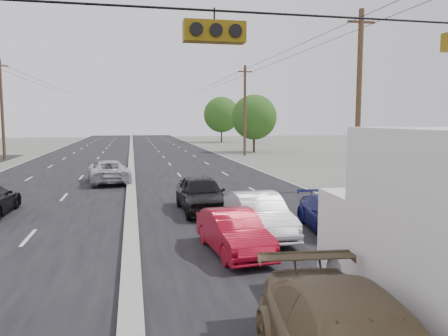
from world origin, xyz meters
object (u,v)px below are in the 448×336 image
at_px(red_sedan, 233,233).
at_px(oncoming_far, 108,172).
at_px(tree_right_mid, 254,117).
at_px(queue_car_b, 258,215).
at_px(utility_pole_left_c, 2,109).
at_px(queue_car_d, 331,215).
at_px(utility_pole_right_c, 245,110).
at_px(queue_car_a, 201,194).
at_px(utility_pole_right_b, 359,100).
at_px(tree_right_far, 221,115).

xyz_separation_m(red_sedan, oncoming_far, (-4.40, 15.94, 0.08)).
bearing_deg(tree_right_mid, queue_car_b, -105.62).
height_order(utility_pole_left_c, queue_car_d, utility_pole_left_c).
height_order(tree_right_mid, red_sedan, tree_right_mid).
xyz_separation_m(queue_car_b, oncoming_far, (-5.70, 14.14, 0.00)).
height_order(utility_pole_right_c, queue_car_a, utility_pole_right_c).
distance_m(utility_pole_left_c, utility_pole_right_c, 25.00).
bearing_deg(utility_pole_right_b, queue_car_b, -134.76).
xyz_separation_m(utility_pole_right_b, queue_car_d, (-5.50, -8.28, -4.49)).
xyz_separation_m(utility_pole_right_c, queue_car_b, (-8.20, -33.27, -4.39)).
distance_m(red_sedan, queue_car_b, 2.22).
height_order(utility_pole_left_c, queue_car_b, utility_pole_left_c).
xyz_separation_m(red_sedan, queue_car_a, (-0.02, 6.04, 0.14)).
xyz_separation_m(red_sedan, queue_car_b, (1.30, 1.80, 0.08)).
bearing_deg(tree_right_far, utility_pole_left_c, -133.53).
relative_size(red_sedan, queue_car_b, 0.89).
height_order(queue_car_b, queue_car_d, queue_car_b).
bearing_deg(utility_pole_right_b, tree_right_far, 86.36).
bearing_deg(queue_car_a, red_sedan, -91.54).
bearing_deg(utility_pole_right_b, utility_pole_right_c, 90.00).
bearing_deg(utility_pole_right_c, queue_car_d, -99.38).
relative_size(tree_right_far, red_sedan, 2.11).
height_order(queue_car_b, oncoming_far, oncoming_far).
xyz_separation_m(tree_right_far, queue_car_a, (-13.02, -59.03, -4.18)).
xyz_separation_m(utility_pole_left_c, oncoming_far, (11.10, -19.12, -4.39)).
bearing_deg(red_sedan, utility_pole_left_c, 107.86).
relative_size(queue_car_a, oncoming_far, 0.88).
distance_m(tree_right_mid, tree_right_far, 25.03).
bearing_deg(utility_pole_right_c, tree_right_far, 83.35).
bearing_deg(oncoming_far, utility_pole_right_b, 150.28).
bearing_deg(utility_pole_right_b, queue_car_a, -157.06).
distance_m(utility_pole_right_c, red_sedan, 36.60).
distance_m(tree_right_far, oncoming_far, 52.29).
bearing_deg(red_sedan, queue_car_b, 48.07).
xyz_separation_m(queue_car_b, queue_car_d, (2.70, -0.01, -0.10)).
xyz_separation_m(queue_car_a, queue_car_d, (4.02, -4.25, -0.17)).
bearing_deg(utility_pole_left_c, utility_pole_right_b, -45.00).
distance_m(tree_right_far, queue_car_b, 64.48).
distance_m(tree_right_mid, queue_car_d, 39.28).
relative_size(utility_pole_left_c, utility_pole_right_c, 1.00).
bearing_deg(utility_pole_right_c, utility_pole_right_b, -90.00).
relative_size(utility_pole_left_c, tree_right_mid, 1.40).
bearing_deg(red_sedan, utility_pole_right_c, 68.86).
distance_m(utility_pole_right_b, queue_car_b, 12.44).
xyz_separation_m(utility_pole_left_c, utility_pole_right_c, (25.00, 0.00, 0.00)).
height_order(utility_pole_right_b, queue_car_d, utility_pole_right_b).
height_order(utility_pole_left_c, tree_right_far, utility_pole_left_c).
distance_m(queue_car_a, queue_car_d, 5.85).
bearing_deg(queue_car_d, oncoming_far, 128.10).
xyz_separation_m(utility_pole_right_b, tree_right_mid, (2.50, 30.00, -0.77)).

